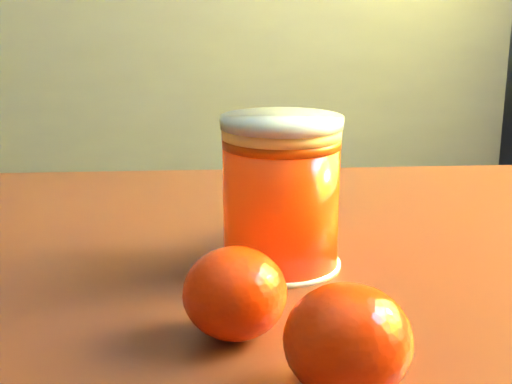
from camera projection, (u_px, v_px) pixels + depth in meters
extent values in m
cube|color=maroon|center=(331.00, 285.00, 0.56)|extent=(0.98, 0.75, 0.04)
cylinder|color=#FF3205|center=(281.00, 203.00, 0.53)|extent=(0.09, 0.09, 0.10)
cylinder|color=#FFC568|center=(282.00, 132.00, 0.52)|extent=(0.09, 0.09, 0.01)
cylinder|color=silver|center=(282.00, 123.00, 0.52)|extent=(0.09, 0.09, 0.01)
ellipsoid|color=#FF2C05|center=(235.00, 293.00, 0.43)|extent=(0.08, 0.08, 0.06)
ellipsoid|color=#FF2C05|center=(301.00, 209.00, 0.59)|extent=(0.07, 0.07, 0.06)
ellipsoid|color=#FF2C05|center=(348.00, 341.00, 0.36)|extent=(0.08, 0.08, 0.06)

